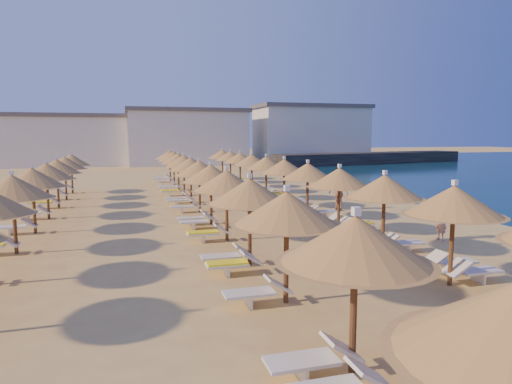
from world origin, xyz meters
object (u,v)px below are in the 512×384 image
object	(u,v)px
parasol_row_east	(295,170)
parasol_row_west	(205,172)
jetty	(371,158)
beachgoer_a	(441,219)
beachgoer_c	(338,193)

from	to	relation	value
parasol_row_east	parasol_row_west	bearing A→B (deg)	180.00
jetty	beachgoer_a	bearing A→B (deg)	-128.80
parasol_row_west	jetty	bearing A→B (deg)	50.35
parasol_row_east	beachgoer_c	distance (m)	2.85
beachgoer_c	beachgoer_a	bearing A→B (deg)	-37.53
jetty	parasol_row_east	size ratio (longest dim) A/B	0.77
parasol_row_east	beachgoer_a	world-z (taller)	parasol_row_east
jetty	parasol_row_west	distance (m)	45.23
parasol_row_west	beachgoer_c	bearing A→B (deg)	2.16
jetty	parasol_row_east	world-z (taller)	parasol_row_east
jetty	beachgoer_c	world-z (taller)	beachgoer_c
parasol_row_east	beachgoer_c	bearing A→B (deg)	6.05
jetty	beachgoer_c	distance (m)	40.84
parasol_row_west	beachgoer_c	distance (m)	7.18
beachgoer_a	beachgoer_c	world-z (taller)	beachgoer_c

